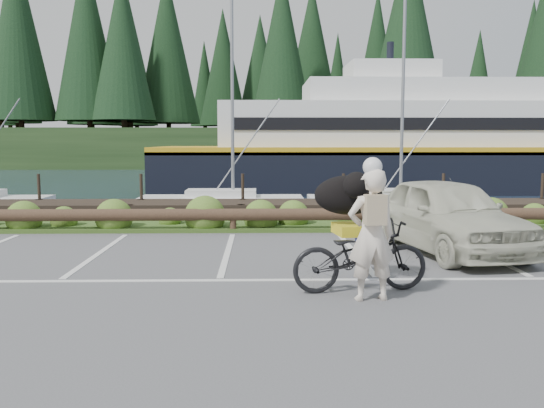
{
  "coord_description": "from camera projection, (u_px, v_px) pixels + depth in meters",
  "views": [
    {
      "loc": [
        0.65,
        -9.61,
        2.26
      ],
      "look_at": [
        0.89,
        1.04,
        1.1
      ],
      "focal_mm": 38.0,
      "sensor_mm": 36.0,
      "label": 1
    }
  ],
  "objects": [
    {
      "name": "dog",
      "position": [
        348.0,
        195.0,
        9.21
      ],
      "size": [
        0.68,
        1.16,
        0.63
      ],
      "primitive_type": "ellipsoid",
      "rotation": [
        0.0,
        0.0,
        1.71
      ],
      "color": "black",
      "rests_on": "bicycle"
    },
    {
      "name": "parked_car",
      "position": [
        447.0,
        215.0,
        11.77
      ],
      "size": [
        2.65,
        4.77,
        1.54
      ],
      "primitive_type": "imported",
      "rotation": [
        0.0,
        0.0,
        0.2
      ],
      "color": "beige",
      "rests_on": "ground"
    },
    {
      "name": "cyclist",
      "position": [
        371.0,
        235.0,
        8.14
      ],
      "size": [
        0.74,
        0.54,
        1.89
      ],
      "primitive_type": "imported",
      "rotation": [
        0.0,
        0.0,
        3.28
      ],
      "color": "#F2E1CD",
      "rests_on": "ground"
    },
    {
      "name": "harbor_backdrop",
      "position": [
        257.0,
        157.0,
        87.78
      ],
      "size": [
        170.0,
        160.0,
        30.0
      ],
      "color": "#19283C",
      "rests_on": "ground"
    },
    {
      "name": "log_rail",
      "position": [
        233.0,
        232.0,
        14.35
      ],
      "size": [
        32.0,
        0.3,
        0.6
      ],
      "primitive_type": null,
      "color": "#443021",
      "rests_on": "ground"
    },
    {
      "name": "vegetation_strip",
      "position": [
        234.0,
        226.0,
        15.04
      ],
      "size": [
        34.0,
        1.6,
        0.1
      ],
      "primitive_type": "cube",
      "color": "#3D5B21",
      "rests_on": "ground"
    },
    {
      "name": "ground",
      "position": [
        221.0,
        275.0,
        9.78
      ],
      "size": [
        72.0,
        72.0,
        0.0
      ],
      "primitive_type": "plane",
      "color": "#4F4F52"
    },
    {
      "name": "bicycle",
      "position": [
        360.0,
        256.0,
        8.66
      ],
      "size": [
        2.15,
        1.0,
        1.09
      ],
      "primitive_type": "imported",
      "rotation": [
        0.0,
        0.0,
        1.71
      ],
      "color": "black",
      "rests_on": "ground"
    }
  ]
}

